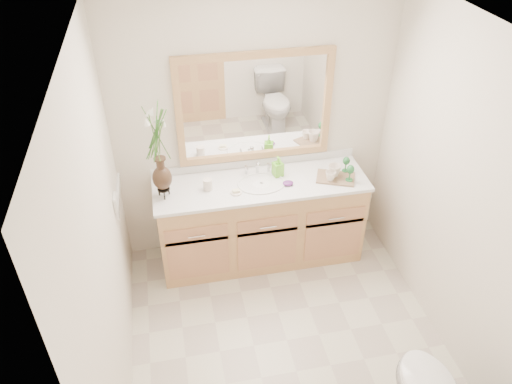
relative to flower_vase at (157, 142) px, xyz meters
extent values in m
plane|color=beige|center=(0.82, -0.98, -1.35)|extent=(2.60, 2.60, 0.00)
cube|color=white|center=(0.82, -0.98, 1.05)|extent=(2.40, 2.60, 0.02)
cube|color=silver|center=(0.82, 0.32, -0.15)|extent=(2.40, 0.02, 2.40)
cube|color=silver|center=(-0.38, -0.98, -0.15)|extent=(0.02, 2.60, 2.40)
cube|color=silver|center=(2.02, -0.98, -0.15)|extent=(0.02, 2.60, 2.40)
cube|color=tan|center=(0.82, 0.04, -0.95)|extent=(1.80, 0.55, 0.80)
cube|color=white|center=(0.82, 0.04, -0.53)|extent=(1.84, 0.57, 0.03)
ellipsoid|color=white|center=(0.82, 0.02, -0.57)|extent=(0.38, 0.30, 0.12)
cylinder|color=silver|center=(0.82, 0.20, -0.46)|extent=(0.02, 0.02, 0.11)
cylinder|color=silver|center=(0.72, 0.20, -0.48)|extent=(0.02, 0.02, 0.08)
cylinder|color=silver|center=(0.92, 0.20, -0.48)|extent=(0.02, 0.02, 0.08)
cube|color=white|center=(0.82, 0.30, 0.06)|extent=(1.20, 0.01, 0.85)
cube|color=tan|center=(0.82, 0.30, 0.51)|extent=(1.32, 0.04, 0.06)
cube|color=tan|center=(0.82, 0.30, -0.40)|extent=(1.32, 0.04, 0.06)
cube|color=tan|center=(0.19, 0.30, 0.06)|extent=(0.06, 0.04, 0.85)
cube|color=tan|center=(1.45, 0.30, 0.06)|extent=(0.06, 0.04, 0.85)
cube|color=white|center=(-0.37, -0.21, -0.37)|extent=(0.02, 0.12, 0.12)
cylinder|color=black|center=(0.00, 0.00, -0.44)|extent=(0.10, 0.10, 0.01)
ellipsoid|color=black|center=(0.00, 0.00, -0.34)|extent=(0.16, 0.16, 0.20)
cylinder|color=black|center=(0.00, 0.00, -0.21)|extent=(0.06, 0.06, 0.09)
cylinder|color=#4C7A33|center=(0.00, 0.00, 0.04)|extent=(0.06, 0.06, 0.37)
cylinder|color=silver|center=(0.36, 0.03, -0.47)|extent=(0.08, 0.08, 0.10)
cylinder|color=silver|center=(0.59, -0.07, -0.51)|extent=(0.10, 0.10, 0.01)
cube|color=beige|center=(0.59, -0.07, -0.50)|extent=(0.06, 0.04, 0.02)
imported|color=#6CCD30|center=(0.99, 0.12, -0.43)|extent=(0.09, 0.09, 0.17)
ellipsoid|color=#5E246E|center=(1.04, -0.04, -0.50)|extent=(0.09, 0.08, 0.03)
cube|color=brown|center=(1.47, -0.03, -0.51)|extent=(0.38, 0.32, 0.02)
imported|color=silver|center=(1.40, -0.07, -0.46)|extent=(0.11, 0.11, 0.09)
imported|color=silver|center=(1.46, -0.01, -0.45)|extent=(0.15, 0.14, 0.11)
cylinder|color=#236B33|center=(1.56, -0.10, -0.50)|extent=(0.06, 0.06, 0.01)
cylinder|color=#236B33|center=(1.56, -0.10, -0.45)|extent=(0.01, 0.01, 0.09)
ellipsoid|color=#236B33|center=(1.56, -0.10, -0.39)|extent=(0.07, 0.07, 0.08)
cylinder|color=#236B33|center=(1.58, 0.04, -0.50)|extent=(0.06, 0.06, 0.01)
cylinder|color=#236B33|center=(1.58, 0.04, -0.45)|extent=(0.01, 0.01, 0.09)
ellipsoid|color=#236B33|center=(1.58, 0.04, -0.40)|extent=(0.06, 0.06, 0.07)
camera|label=1|loc=(0.08, -3.40, 1.90)|focal=35.00mm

